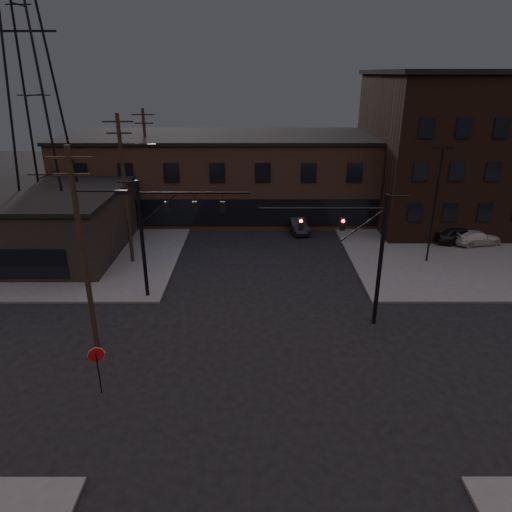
{
  "coord_description": "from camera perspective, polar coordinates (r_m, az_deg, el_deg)",
  "views": [
    {
      "loc": [
        -0.68,
        -19.67,
        14.12
      ],
      "look_at": [
        -0.65,
        6.71,
        3.5
      ],
      "focal_mm": 32.0,
      "sensor_mm": 36.0,
      "label": 1
    }
  ],
  "objects": [
    {
      "name": "traffic_signal_near",
      "position": [
        26.55,
        13.09,
        1.09
      ],
      "size": [
        7.12,
        0.24,
        8.0
      ],
      "color": "black",
      "rests_on": "ground"
    },
    {
      "name": "traffic_signal_far",
      "position": [
        29.75,
        -11.79,
        3.63
      ],
      "size": [
        7.12,
        0.24,
        8.0
      ],
      "color": "black",
      "rests_on": "ground"
    },
    {
      "name": "utility_pole_near",
      "position": [
        24.79,
        -20.74,
        1.01
      ],
      "size": [
        3.7,
        0.28,
        11.0
      ],
      "color": "black",
      "rests_on": "ground"
    },
    {
      "name": "utility_pole_far",
      "position": [
        47.67,
        -13.44,
        11.28
      ],
      "size": [
        2.2,
        0.28,
        11.0
      ],
      "color": "black",
      "rests_on": "ground"
    },
    {
      "name": "stop_sign",
      "position": [
        22.74,
        -19.28,
        -12.15
      ],
      "size": [
        0.72,
        0.33,
        2.48
      ],
      "color": "black",
      "rests_on": "ground"
    },
    {
      "name": "lot_light_a",
      "position": [
        37.35,
        21.6,
        7.07
      ],
      "size": [
        1.5,
        0.28,
        9.14
      ],
      "color": "black",
      "rests_on": "ground"
    },
    {
      "name": "transmission_tower",
      "position": [
        41.49,
        -26.03,
        17.62
      ],
      "size": [
        7.0,
        7.0,
        25.0
      ],
      "primitive_type": null,
      "color": "black",
      "rests_on": "ground"
    },
    {
      "name": "parked_car_lot_a",
      "position": [
        43.88,
        24.05,
        2.46
      ],
      "size": [
        4.68,
        2.34,
        1.53
      ],
      "primitive_type": "imported",
      "rotation": [
        0.0,
        0.0,
        1.69
      ],
      "color": "black",
      "rests_on": "sidewalk_ne"
    },
    {
      "name": "sidewalk_ne",
      "position": [
        49.48,
        27.27,
        2.95
      ],
      "size": [
        30.0,
        30.0,
        0.15
      ],
      "primitive_type": "cube",
      "color": "#474744",
      "rests_on": "ground"
    },
    {
      "name": "building_left",
      "position": [
        42.2,
        -27.36,
        3.45
      ],
      "size": [
        16.0,
        12.0,
        5.0
      ],
      "primitive_type": "cube",
      "color": "black",
      "rests_on": "ground"
    },
    {
      "name": "ground",
      "position": [
        24.22,
        1.6,
        -13.74
      ],
      "size": [
        140.0,
        140.0,
        0.0
      ],
      "primitive_type": "plane",
      "color": "black",
      "rests_on": "ground"
    },
    {
      "name": "car_crossing",
      "position": [
        43.64,
        5.2,
        3.91
      ],
      "size": [
        2.06,
        4.34,
        1.37
      ],
      "primitive_type": "imported",
      "rotation": [
        0.0,
        0.0,
        0.15
      ],
      "color": "black",
      "rests_on": "ground"
    },
    {
      "name": "lot_light_b",
      "position": [
        44.23,
        26.67,
        8.4
      ],
      "size": [
        1.5,
        0.28,
        9.14
      ],
      "color": "black",
      "rests_on": "ground"
    },
    {
      "name": "building_right",
      "position": [
        51.48,
        26.68,
        11.72
      ],
      "size": [
        22.0,
        16.0,
        14.0
      ],
      "primitive_type": "cube",
      "color": "black",
      "rests_on": "ground"
    },
    {
      "name": "sidewalk_nw",
      "position": [
        48.87,
        -25.96,
        2.97
      ],
      "size": [
        30.0,
        30.0,
        0.15
      ],
      "primitive_type": "cube",
      "color": "#474744",
      "rests_on": "ground"
    },
    {
      "name": "building_row",
      "position": [
        48.74,
        0.76,
        9.95
      ],
      "size": [
        40.0,
        12.0,
        8.0
      ],
      "primitive_type": "cube",
      "color": "brown",
      "rests_on": "ground"
    },
    {
      "name": "utility_pole_mid",
      "position": [
        35.96,
        -15.97,
        8.24
      ],
      "size": [
        3.7,
        0.28,
        11.5
      ],
      "color": "black",
      "rests_on": "ground"
    },
    {
      "name": "parked_car_lot_b",
      "position": [
        44.18,
        25.89,
        2.08
      ],
      "size": [
        4.54,
        2.59,
        1.24
      ],
      "primitive_type": "imported",
      "rotation": [
        0.0,
        0.0,
        1.78
      ],
      "color": "#A4A4A6",
      "rests_on": "sidewalk_ne"
    }
  ]
}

